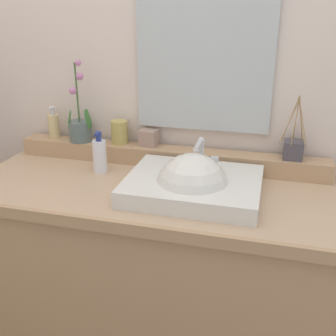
# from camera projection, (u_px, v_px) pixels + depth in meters

# --- Properties ---
(wall_back) EXTENTS (2.99, 0.20, 2.73)m
(wall_back) POSITION_uv_depth(u_px,v_px,m) (178.00, 38.00, 1.72)
(wall_back) COLOR silver
(wall_back) RESTS_ON ground
(vanity_cabinet) EXTENTS (1.43, 0.60, 0.85)m
(vanity_cabinet) POSITION_uv_depth(u_px,v_px,m) (153.00, 277.00, 1.71)
(vanity_cabinet) COLOR tan
(vanity_cabinet) RESTS_ON ground
(back_ledge) EXTENTS (1.35, 0.10, 0.08)m
(back_ledge) POSITION_uv_depth(u_px,v_px,m) (167.00, 156.00, 1.75)
(back_ledge) COLOR tan
(back_ledge) RESTS_ON vanity_cabinet
(sink_basin) EXTENTS (0.49, 0.39, 0.29)m
(sink_basin) POSITION_uv_depth(u_px,v_px,m) (193.00, 188.00, 1.47)
(sink_basin) COLOR white
(sink_basin) RESTS_ON vanity_cabinet
(potted_plant) EXTENTS (0.11, 0.10, 0.36)m
(potted_plant) POSITION_uv_depth(u_px,v_px,m) (80.00, 125.00, 1.80)
(potted_plant) COLOR slate
(potted_plant) RESTS_ON back_ledge
(soap_dispenser) EXTENTS (0.05, 0.05, 0.15)m
(soap_dispenser) POSITION_uv_depth(u_px,v_px,m) (54.00, 125.00, 1.85)
(soap_dispenser) COLOR #D7C187
(soap_dispenser) RESTS_ON back_ledge
(tumbler_cup) EXTENTS (0.07, 0.07, 0.10)m
(tumbler_cup) POSITION_uv_depth(u_px,v_px,m) (120.00, 132.00, 1.78)
(tumbler_cup) COLOR tan
(tumbler_cup) RESTS_ON back_ledge
(reed_diffuser) EXTENTS (0.11, 0.11, 0.25)m
(reed_diffuser) POSITION_uv_depth(u_px,v_px,m) (293.00, 149.00, 1.60)
(reed_diffuser) COLOR #46434E
(reed_diffuser) RESTS_ON back_ledge
(trinket_box) EXTENTS (0.08, 0.07, 0.07)m
(trinket_box) POSITION_uv_depth(u_px,v_px,m) (149.00, 138.00, 1.75)
(trinket_box) COLOR gray
(trinket_box) RESTS_ON back_ledge
(lotion_bottle) EXTENTS (0.06, 0.06, 0.17)m
(lotion_bottle) POSITION_uv_depth(u_px,v_px,m) (100.00, 155.00, 1.66)
(lotion_bottle) COLOR white
(lotion_bottle) RESTS_ON vanity_cabinet
(mirror) EXTENTS (0.56, 0.02, 0.59)m
(mirror) POSITION_uv_depth(u_px,v_px,m) (204.00, 58.00, 1.61)
(mirror) COLOR silver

